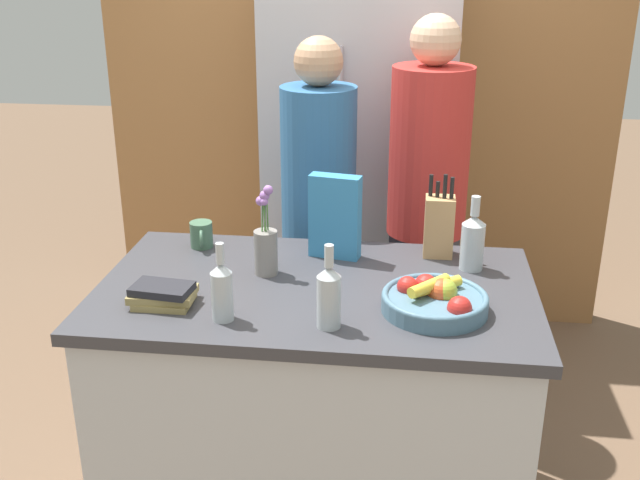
{
  "coord_description": "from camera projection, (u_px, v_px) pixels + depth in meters",
  "views": [
    {
      "loc": [
        0.28,
        -2.17,
        1.92
      ],
      "look_at": [
        0.0,
        0.1,
        1.02
      ],
      "focal_mm": 42.0,
      "sensor_mm": 36.0,
      "label": 1
    }
  ],
  "objects": [
    {
      "name": "bottle_oil",
      "position": [
        329.0,
        295.0,
        2.12
      ],
      "size": [
        0.07,
        0.07,
        0.25
      ],
      "color": "#B2BCC1",
      "rests_on": "kitchen_island"
    },
    {
      "name": "person_at_sink",
      "position": [
        319.0,
        213.0,
        3.01
      ],
      "size": [
        0.3,
        0.3,
        1.61
      ],
      "rotation": [
        0.0,
        0.0,
        0.4
      ],
      "color": "#383842",
      "rests_on": "ground_plane"
    },
    {
      "name": "person_in_blue",
      "position": [
        427.0,
        199.0,
        3.06
      ],
      "size": [
        0.32,
        0.32,
        1.68
      ],
      "rotation": [
        0.0,
        0.0,
        -0.39
      ],
      "color": "#383842",
      "rests_on": "ground_plane"
    },
    {
      "name": "refrigerator",
      "position": [
        359.0,
        166.0,
        3.6
      ],
      "size": [
        0.85,
        0.63,
        1.86
      ],
      "color": "#B7B7BC",
      "rests_on": "ground_plane"
    },
    {
      "name": "fruit_bowl",
      "position": [
        435.0,
        299.0,
        2.23
      ],
      "size": [
        0.32,
        0.32,
        0.1
      ],
      "color": "slate",
      "rests_on": "kitchen_island"
    },
    {
      "name": "kitchen_island",
      "position": [
        316.0,
        404.0,
        2.57
      ],
      "size": [
        1.41,
        0.82,
        0.9
      ],
      "color": "silver",
      "rests_on": "ground_plane"
    },
    {
      "name": "bottle_vinegar",
      "position": [
        473.0,
        241.0,
        2.5
      ],
      "size": [
        0.08,
        0.08,
        0.26
      ],
      "color": "#B2BCC1",
      "rests_on": "kitchen_island"
    },
    {
      "name": "cereal_box",
      "position": [
        335.0,
        217.0,
        2.59
      ],
      "size": [
        0.18,
        0.09,
        0.3
      ],
      "color": "teal",
      "rests_on": "kitchen_island"
    },
    {
      "name": "bottle_wine",
      "position": [
        222.0,
        290.0,
        2.16
      ],
      "size": [
        0.06,
        0.06,
        0.24
      ],
      "color": "#B2BCC1",
      "rests_on": "kitchen_island"
    },
    {
      "name": "knife_block",
      "position": [
        439.0,
        225.0,
        2.61
      ],
      "size": [
        0.1,
        0.09,
        0.3
      ],
      "color": "tan",
      "rests_on": "kitchen_island"
    },
    {
      "name": "book_stack",
      "position": [
        163.0,
        294.0,
        2.28
      ],
      "size": [
        0.2,
        0.15,
        0.07
      ],
      "color": "#99844C",
      "rests_on": "kitchen_island"
    },
    {
      "name": "coffee_mug",
      "position": [
        201.0,
        235.0,
        2.71
      ],
      "size": [
        0.08,
        0.12,
        0.09
      ],
      "color": "#42664C",
      "rests_on": "kitchen_island"
    },
    {
      "name": "flower_vase",
      "position": [
        266.0,
        246.0,
        2.47
      ],
      "size": [
        0.08,
        0.08,
        0.31
      ],
      "color": "gray",
      "rests_on": "kitchen_island"
    },
    {
      "name": "back_wall_wood",
      "position": [
        358.0,
        76.0,
        3.8
      ],
      "size": [
        2.61,
        0.12,
        2.6
      ],
      "color": "#9E6B3D",
      "rests_on": "ground_plane"
    }
  ]
}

